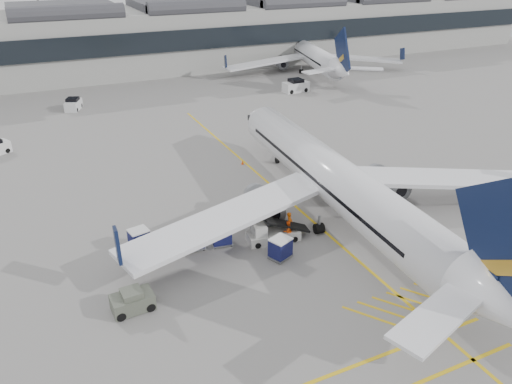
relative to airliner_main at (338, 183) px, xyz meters
name	(u,v)px	position (x,y,z in m)	size (l,w,h in m)	color
ground	(229,285)	(-12.24, -5.20, -3.30)	(220.00, 220.00, 0.00)	gray
terminal	(79,40)	(-12.24, 66.73, 2.84)	(200.00, 20.45, 12.40)	#9E9E99
apron_markings	(287,199)	(-2.24, 4.80, -3.30)	(0.25, 60.00, 0.01)	gold
airliner_main	(338,183)	(0.00, 0.00, 0.00)	(38.63, 42.32, 11.25)	white
airliner_far	(311,55)	(27.79, 51.13, -0.31)	(34.21, 37.78, 10.19)	white
belt_loader	(272,234)	(-6.84, -1.15, -2.69)	(5.23, 2.20, 2.09)	silver
baggage_cart_a	(280,248)	(-7.41, -3.69, -2.41)	(1.97, 1.82, 1.68)	gray
baggage_cart_b	(191,238)	(-13.10, 0.34, -2.27)	(1.85, 1.53, 1.93)	gray
baggage_cart_c	(221,234)	(-10.75, -0.01, -2.39)	(1.80, 1.56, 1.70)	gray
baggage_cart_d	(139,238)	(-16.75, 2.20, -2.43)	(1.77, 1.55, 1.64)	gray
ramp_agent_a	(289,223)	(-5.05, -0.78, -2.33)	(0.71, 0.47, 1.94)	#E45D0C
ramp_agent_b	(288,231)	(-5.69, -1.65, -2.45)	(0.83, 0.65, 1.71)	#FD510D
pushback_tug	(132,301)	(-18.88, -5.00, -2.64)	(2.77, 1.80, 1.50)	#53584B
safety_cone_nose	(243,162)	(-2.65, 14.32, -3.08)	(0.32, 0.32, 0.45)	#F24C0A
safety_cone_engine	(385,213)	(4.02, -1.67, -3.08)	(0.32, 0.32, 0.44)	#F24C0A
service_van_mid	(73,104)	(-16.74, 43.59, -2.53)	(2.89, 3.78, 1.74)	silver
service_van_right	(296,86)	(17.55, 38.71, -2.36)	(4.22, 2.26, 2.12)	silver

